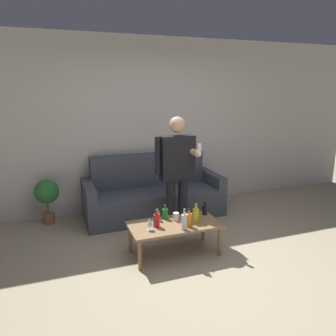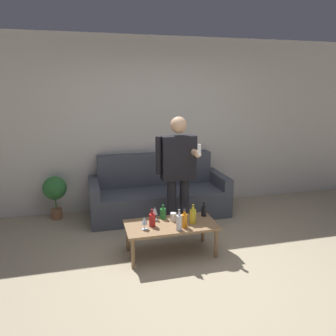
# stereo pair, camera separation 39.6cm
# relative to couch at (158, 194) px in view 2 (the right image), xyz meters

# --- Properties ---
(ground_plane) EXTENTS (16.00, 16.00, 0.00)m
(ground_plane) POSITION_rel_couch_xyz_m (0.06, -1.91, -0.32)
(ground_plane) COLOR tan
(wall_back) EXTENTS (8.00, 0.06, 2.70)m
(wall_back) POSITION_rel_couch_xyz_m (0.06, 0.41, 1.03)
(wall_back) COLOR silver
(wall_back) RESTS_ON ground_plane
(couch) EXTENTS (2.09, 0.83, 0.91)m
(couch) POSITION_rel_couch_xyz_m (0.00, 0.00, 0.00)
(couch) COLOR #474C56
(couch) RESTS_ON ground_plane
(coffee_table) EXTENTS (1.06, 0.53, 0.38)m
(coffee_table) POSITION_rel_couch_xyz_m (-0.14, -1.31, 0.02)
(coffee_table) COLOR #8E6B47
(coffee_table) RESTS_ON ground_plane
(bottle_orange) EXTENTS (0.07, 0.07, 0.17)m
(bottle_orange) POSITION_rel_couch_xyz_m (-0.20, -1.14, 0.13)
(bottle_orange) COLOR #23752D
(bottle_orange) RESTS_ON coffee_table
(bottle_green) EXTENTS (0.07, 0.07, 0.21)m
(bottle_green) POSITION_rel_couch_xyz_m (-0.02, -1.44, 0.15)
(bottle_green) COLOR orange
(bottle_green) RESTS_ON coffee_table
(bottle_dark) EXTENTS (0.07, 0.07, 0.20)m
(bottle_dark) POSITION_rel_couch_xyz_m (-0.37, -1.32, 0.14)
(bottle_dark) COLOR #B21E1E
(bottle_dark) RESTS_ON coffee_table
(bottle_yellow) EXTENTS (0.06, 0.06, 0.17)m
(bottle_yellow) POSITION_rel_couch_xyz_m (0.32, -1.17, 0.13)
(bottle_yellow) COLOR black
(bottle_yellow) RESTS_ON coffee_table
(bottle_red) EXTENTS (0.07, 0.07, 0.23)m
(bottle_red) POSITION_rel_couch_xyz_m (0.11, -1.35, 0.15)
(bottle_red) COLOR yellow
(bottle_red) RESTS_ON coffee_table
(bottle_clear) EXTENTS (0.07, 0.07, 0.24)m
(bottle_clear) POSITION_rel_couch_xyz_m (-0.10, -1.50, 0.16)
(bottle_clear) COLOR silver
(bottle_clear) RESTS_ON coffee_table
(wine_glass_near) EXTENTS (0.07, 0.07, 0.16)m
(wine_glass_near) POSITION_rel_couch_xyz_m (-0.30, -1.15, 0.17)
(wine_glass_near) COLOR silver
(wine_glass_near) RESTS_ON coffee_table
(wine_glass_far) EXTENTS (0.07, 0.07, 0.15)m
(wine_glass_far) POSITION_rel_couch_xyz_m (-0.47, -1.39, 0.16)
(wine_glass_far) COLOR silver
(wine_glass_far) RESTS_ON coffee_table
(cup_on_table) EXTENTS (0.07, 0.07, 0.10)m
(cup_on_table) POSITION_rel_couch_xyz_m (-0.09, -1.23, 0.11)
(cup_on_table) COLOR white
(cup_on_table) RESTS_ON coffee_table
(person_standing_front) EXTENTS (0.52, 0.42, 1.58)m
(person_standing_front) POSITION_rel_couch_xyz_m (0.09, -0.78, 0.60)
(person_standing_front) COLOR #232328
(person_standing_front) RESTS_ON ground_plane
(potted_plant) EXTENTS (0.35, 0.35, 0.66)m
(potted_plant) POSITION_rel_couch_xyz_m (-1.54, 0.16, 0.13)
(potted_plant) COLOR #936042
(potted_plant) RESTS_ON ground_plane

